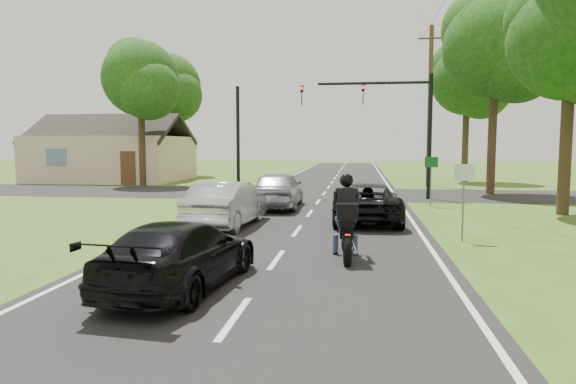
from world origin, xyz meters
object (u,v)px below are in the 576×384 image
object	(u,v)px
silver_sedan	(227,204)
sign_white	(464,183)
motorcycle_rider	(346,225)
dark_car_behind	(181,254)
traffic_signal	(391,113)
dark_suv	(367,202)
sign_green	(431,169)
utility_pole_far	(430,105)
silver_suv	(278,189)

from	to	relation	value
silver_sedan	sign_white	distance (m)	7.25
motorcycle_rider	dark_car_behind	xyz separation A→B (m)	(-2.97, -2.90, -0.15)
silver_sedan	traffic_signal	distance (m)	11.57
silver_sedan	traffic_signal	xyz separation A→B (m)	(5.67, 9.50, 3.39)
motorcycle_rider	dark_car_behind	size ratio (longest dim) A/B	0.54
dark_suv	dark_car_behind	world-z (taller)	dark_suv
dark_car_behind	sign_green	world-z (taller)	sign_green
utility_pole_far	dark_suv	bearing A→B (deg)	-104.36
traffic_signal	utility_pole_far	distance (m)	8.55
dark_suv	dark_car_behind	distance (m)	9.40
dark_suv	utility_pole_far	size ratio (longest dim) A/B	0.48
dark_car_behind	sign_green	distance (m)	14.90
utility_pole_far	sign_white	world-z (taller)	utility_pole_far
motorcycle_rider	sign_green	distance (m)	11.11
silver_suv	utility_pole_far	distance (m)	15.28
silver_suv	traffic_signal	xyz separation A→B (m)	(4.81, 4.50, 3.35)
motorcycle_rider	silver_sedan	distance (m)	5.67
silver_sedan	silver_suv	bearing A→B (deg)	-96.13
sign_white	silver_sedan	bearing A→B (deg)	167.81
silver_sedan	dark_car_behind	world-z (taller)	silver_sedan
dark_suv	traffic_signal	size ratio (longest dim) A/B	0.76
utility_pole_far	sign_green	world-z (taller)	utility_pole_far
motorcycle_rider	silver_suv	xyz separation A→B (m)	(-3.06, 9.10, -0.01)
dark_suv	silver_suv	xyz separation A→B (m)	(-3.63, 3.30, 0.11)
dark_suv	traffic_signal	xyz separation A→B (m)	(1.18, 7.79, 3.46)
dark_car_behind	utility_pole_far	bearing A→B (deg)	-101.21
traffic_signal	utility_pole_far	size ratio (longest dim) A/B	0.64
dark_suv	silver_suv	size ratio (longest dim) A/B	1.06
traffic_signal	sign_white	xyz separation A→B (m)	(1.36, -11.02, -2.54)
motorcycle_rider	sign_white	bearing A→B (deg)	35.87
motorcycle_rider	utility_pole_far	xyz separation A→B (m)	(4.61, 21.60, 4.29)
motorcycle_rider	traffic_signal	bearing A→B (deg)	78.93
silver_suv	utility_pole_far	world-z (taller)	utility_pole_far
dark_car_behind	utility_pole_far	xyz separation A→B (m)	(7.58, 24.50, 4.44)
dark_car_behind	traffic_signal	xyz separation A→B (m)	(4.72, 16.50, 3.50)
silver_sedan	dark_car_behind	distance (m)	7.06
sign_white	dark_suv	bearing A→B (deg)	128.29
silver_suv	sign_white	world-z (taller)	sign_white
sign_green	sign_white	bearing A→B (deg)	-91.43
silver_suv	traffic_signal	world-z (taller)	traffic_signal
silver_sedan	utility_pole_far	world-z (taller)	utility_pole_far
silver_suv	sign_green	size ratio (longest dim) A/B	2.14
dark_car_behind	dark_suv	bearing A→B (deg)	-106.14
motorcycle_rider	utility_pole_far	world-z (taller)	utility_pole_far
dark_suv	sign_white	world-z (taller)	sign_white
motorcycle_rider	sign_green	world-z (taller)	sign_green
sign_green	utility_pole_far	bearing A→B (deg)	83.27
silver_suv	dark_car_behind	distance (m)	12.00
motorcycle_rider	dark_suv	distance (m)	5.83
dark_suv	utility_pole_far	bearing A→B (deg)	-104.85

